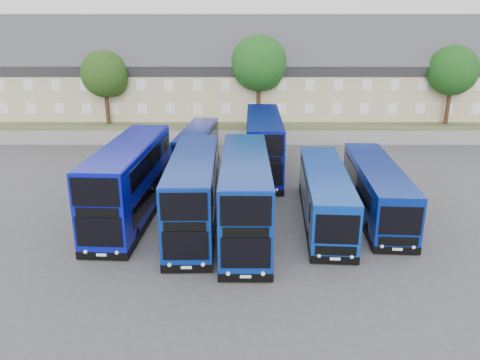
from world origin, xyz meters
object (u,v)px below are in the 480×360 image
tree_east (454,72)px  coach_east_a (325,196)px  tree_far (479,64)px  tree_mid (260,65)px  dd_front_mid (194,194)px  dd_front_left (130,183)px  tree_west (106,76)px

tree_east → coach_east_a: bearing=-128.0°
coach_east_a → tree_far: bearing=55.3°
tree_mid → tree_far: 26.80m
coach_east_a → tree_mid: size_ratio=1.35×
tree_mid → dd_front_mid: bearing=-102.0°
dd_front_mid → coach_east_a: dd_front_mid is taller
coach_east_a → tree_east: 27.64m
dd_front_left → tree_far: bearing=41.4°
dd_front_mid → tree_east: (24.91, 22.57, 5.13)m
dd_front_mid → coach_east_a: (8.26, 1.27, -0.61)m
dd_front_mid → tree_east: bearing=41.0°
dd_front_mid → dd_front_left: bearing=156.7°
dd_front_mid → tree_west: tree_west is taller
tree_mid → coach_east_a: bearing=-81.3°
tree_west → tree_far: 42.58m
tree_east → dd_front_mid: bearing=-137.8°
dd_front_mid → tree_west: (-11.09, 22.57, 4.79)m
tree_east → tree_west: bearing=-180.0°
dd_front_mid → tree_west: 25.60m
coach_east_a → tree_mid: bearing=102.7°
tree_west → tree_east: size_ratio=0.94×
coach_east_a → tree_far: (22.65, 28.30, 6.08)m
dd_front_left → dd_front_mid: bearing=-19.1°
dd_front_mid → tree_mid: (4.91, 23.07, 5.81)m
dd_front_mid → tree_east: 34.01m
dd_front_mid → coach_east_a: size_ratio=0.93×
dd_front_left → dd_front_mid: dd_front_left is taller
tree_west → tree_mid: tree_mid is taller
tree_east → tree_far: bearing=49.4°
tree_mid → tree_far: tree_mid is taller
coach_east_a → dd_front_left: bearing=-178.1°
tree_west → tree_far: size_ratio=0.88×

